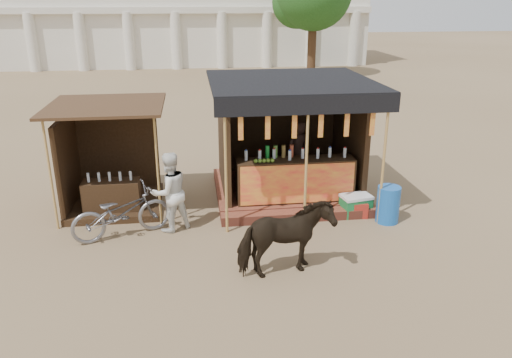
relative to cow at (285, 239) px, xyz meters
The scene contains 10 objects.
ground 0.76m from the cow, 137.56° to the left, with size 120.00×120.00×0.00m, color #846B4C.
main_stall 3.68m from the cow, 78.11° to the left, with size 3.60×3.61×2.78m.
secondary_stall 4.88m from the cow, 134.61° to the left, with size 2.40×2.40×2.38m.
cow is the anchor object (origin of this frame).
motorbike 3.47m from the cow, 147.51° to the left, with size 0.68×1.96×1.03m, color gray.
bystander 2.85m from the cow, 133.91° to the left, with size 0.80×0.62×1.65m, color white.
blue_barrel 3.16m from the cow, 35.76° to the left, with size 0.48×0.48×0.79m, color #1759B1.
red_crate 3.05m from the cow, 47.98° to the left, with size 0.42×0.43×0.33m, color maroon.
cooler 3.05m from the cow, 48.59° to the left, with size 0.71×0.55×0.46m.
background_building 30.44m from the cow, 94.27° to the left, with size 26.00×7.45×8.18m.
Camera 1 is at (-1.21, -7.62, 4.50)m, focal length 35.00 mm.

